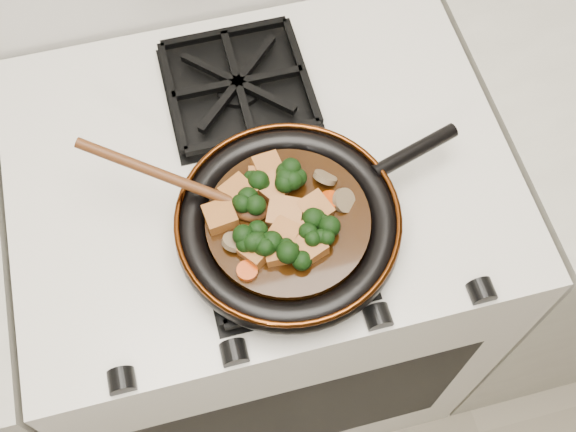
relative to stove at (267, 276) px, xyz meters
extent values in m
cube|color=beige|center=(0.00, 0.00, 0.00)|extent=(0.76, 0.60, 0.90)
cylinder|color=black|center=(0.01, -0.13, 0.48)|extent=(0.29, 0.29, 0.01)
torus|color=black|center=(0.01, -0.13, 0.49)|extent=(0.32, 0.32, 0.04)
torus|color=#411D09|center=(0.01, -0.13, 0.51)|extent=(0.31, 0.31, 0.01)
cylinder|color=black|center=(0.22, -0.07, 0.51)|extent=(0.14, 0.06, 0.02)
cylinder|color=black|center=(0.01, -0.13, 0.50)|extent=(0.23, 0.23, 0.02)
cube|color=brown|center=(0.00, -0.08, 0.52)|extent=(0.05, 0.05, 0.03)
cube|color=brown|center=(0.00, -0.05, 0.52)|extent=(0.05, 0.05, 0.03)
cube|color=brown|center=(0.05, -0.13, 0.52)|extent=(0.05, 0.05, 0.03)
cube|color=brown|center=(-0.01, -0.18, 0.52)|extent=(0.05, 0.04, 0.03)
cube|color=brown|center=(-0.08, -0.11, 0.52)|extent=(0.05, 0.05, 0.03)
cube|color=brown|center=(-0.05, -0.08, 0.52)|extent=(0.06, 0.06, 0.02)
cube|color=brown|center=(-0.01, -0.06, 0.52)|extent=(0.04, 0.04, 0.02)
cube|color=brown|center=(-0.04, -0.17, 0.52)|extent=(0.05, 0.05, 0.03)
cube|color=brown|center=(0.01, -0.13, 0.52)|extent=(0.06, 0.06, 0.03)
cube|color=brown|center=(0.00, -0.16, 0.52)|extent=(0.06, 0.06, 0.03)
cube|color=brown|center=(0.02, -0.17, 0.52)|extent=(0.04, 0.04, 0.02)
cube|color=brown|center=(0.03, -0.18, 0.52)|extent=(0.05, 0.05, 0.03)
cylinder|color=#B13304|center=(0.07, -0.12, 0.51)|extent=(0.03, 0.03, 0.02)
cylinder|color=#B13304|center=(-0.06, -0.19, 0.51)|extent=(0.03, 0.03, 0.01)
cylinder|color=#B13304|center=(0.01, -0.17, 0.51)|extent=(0.03, 0.03, 0.01)
cylinder|color=#B13304|center=(0.05, -0.15, 0.51)|extent=(0.03, 0.03, 0.01)
cylinder|color=brown|center=(0.09, -0.13, 0.52)|extent=(0.05, 0.05, 0.03)
cylinder|color=brown|center=(0.08, -0.08, 0.52)|extent=(0.05, 0.05, 0.03)
cylinder|color=brown|center=(-0.07, -0.15, 0.52)|extent=(0.04, 0.04, 0.02)
ellipsoid|color=#4C2710|center=(-0.04, -0.10, 0.51)|extent=(0.07, 0.06, 0.02)
cylinder|color=#4C2710|center=(-0.14, -0.04, 0.55)|extent=(0.02, 0.02, 0.25)
camera|label=1|loc=(-0.10, -0.56, 1.39)|focal=45.00mm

